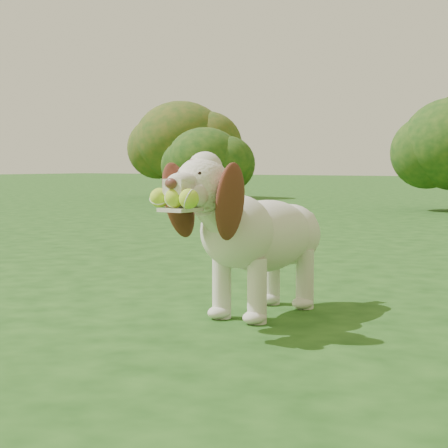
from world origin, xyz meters
The scene contains 4 objects.
ground centered at (0.00, 0.00, 0.00)m, with size 80.00×80.00×0.00m, color #173F12.
dog centered at (0.46, -0.61, 0.40)m, with size 0.41×1.16×0.76m.
shrub_a centered at (-5.02, 6.79, 0.78)m, with size 1.28×1.28×1.33m.
shrub_e centered at (-7.31, 9.17, 1.20)m, with size 1.97×1.97×2.04m.
Camera 1 is at (2.25, -3.55, 0.71)m, focal length 60.00 mm.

